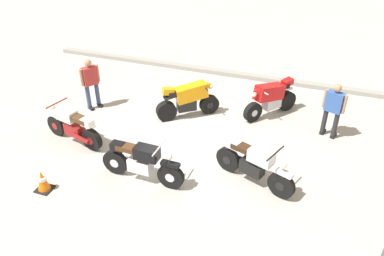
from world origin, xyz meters
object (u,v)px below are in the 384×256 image
at_px(person_in_red_shirt, 91,81).
at_px(motorcycle_cream_vintage, 73,126).
at_px(motorcycle_red_sportbike, 271,98).
at_px(motorcycle_silver_cruiser, 254,164).
at_px(traffic_cone, 43,181).
at_px(motorcycle_black_cruiser, 141,162).
at_px(person_in_blue_shirt, 333,108).
at_px(motorcycle_orange_sportbike, 188,99).

bearing_deg(person_in_red_shirt, motorcycle_cream_vintage, -42.77).
xyz_separation_m(motorcycle_red_sportbike, motorcycle_silver_cruiser, (0.18, -3.28, -0.07)).
relative_size(motorcycle_cream_vintage, traffic_cone, 3.65).
bearing_deg(motorcycle_red_sportbike, person_in_red_shirt, -37.67).
height_order(motorcycle_silver_cruiser, person_in_red_shirt, person_in_red_shirt).
distance_m(motorcycle_black_cruiser, person_in_red_shirt, 4.06).
bearing_deg(motorcycle_cream_vintage, traffic_cone, 116.60).
bearing_deg(person_in_red_shirt, person_in_blue_shirt, 36.30).
bearing_deg(traffic_cone, motorcycle_cream_vintage, 103.63).
relative_size(motorcycle_orange_sportbike, traffic_cone, 3.13).
height_order(motorcycle_orange_sportbike, motorcycle_red_sportbike, same).
distance_m(motorcycle_orange_sportbike, traffic_cone, 4.69).
relative_size(motorcycle_red_sportbike, motorcycle_cream_vintage, 0.86).
height_order(motorcycle_cream_vintage, person_in_blue_shirt, person_in_blue_shirt).
distance_m(motorcycle_red_sportbike, motorcycle_silver_cruiser, 3.28).
bearing_deg(traffic_cone, person_in_blue_shirt, 37.12).
xyz_separation_m(motorcycle_orange_sportbike, motorcycle_black_cruiser, (-0.00, -3.15, -0.07)).
bearing_deg(person_in_blue_shirt, motorcycle_red_sportbike, 90.60).
bearing_deg(motorcycle_silver_cruiser, motorcycle_orange_sportbike, 157.38).
relative_size(motorcycle_black_cruiser, person_in_blue_shirt, 1.31).
bearing_deg(motorcycle_silver_cruiser, person_in_red_shirt, -178.04).
bearing_deg(traffic_cone, motorcycle_silver_cruiser, 22.85).
height_order(motorcycle_cream_vintage, traffic_cone, motorcycle_cream_vintage).
height_order(person_in_red_shirt, traffic_cone, person_in_red_shirt).
bearing_deg(motorcycle_cream_vintage, person_in_blue_shirt, -144.96).
distance_m(motorcycle_orange_sportbike, person_in_blue_shirt, 4.05).
xyz_separation_m(motorcycle_orange_sportbike, person_in_blue_shirt, (4.03, 0.30, 0.30)).
relative_size(motorcycle_black_cruiser, person_in_red_shirt, 1.31).
distance_m(motorcycle_red_sportbike, person_in_red_shirt, 5.47).
height_order(motorcycle_red_sportbike, traffic_cone, motorcycle_red_sportbike).
distance_m(motorcycle_orange_sportbike, motorcycle_black_cruiser, 3.16).
relative_size(motorcycle_black_cruiser, motorcycle_silver_cruiser, 1.05).
height_order(motorcycle_black_cruiser, traffic_cone, motorcycle_black_cruiser).
height_order(motorcycle_silver_cruiser, person_in_blue_shirt, person_in_blue_shirt).
bearing_deg(motorcycle_red_sportbike, person_in_blue_shirt, 108.66).
relative_size(motorcycle_silver_cruiser, person_in_blue_shirt, 1.25).
distance_m(motorcycle_black_cruiser, motorcycle_cream_vintage, 2.58).
bearing_deg(person_in_blue_shirt, motorcycle_orange_sportbike, 114.09).
bearing_deg(motorcycle_cream_vintage, motorcycle_black_cruiser, 174.06).
bearing_deg(person_in_red_shirt, motorcycle_red_sportbike, 44.61).
distance_m(motorcycle_cream_vintage, person_in_red_shirt, 1.99).
bearing_deg(motorcycle_black_cruiser, motorcycle_silver_cruiser, 19.50).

